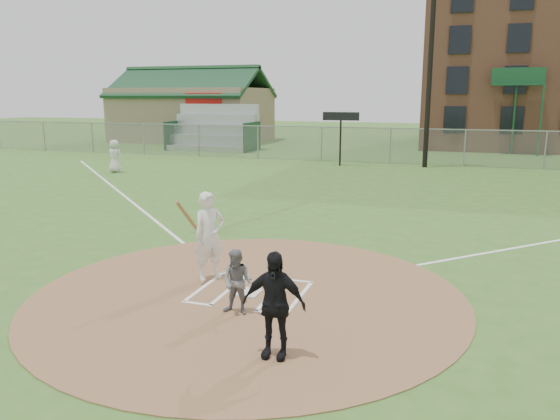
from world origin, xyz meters
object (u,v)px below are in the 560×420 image
(catcher, at_px, (237,282))
(ondeck_player, at_px, (115,156))
(batter_at_plate, at_px, (209,236))
(umpire, at_px, (274,304))
(home_plate, at_px, (247,292))

(catcher, distance_m, ondeck_player, 19.76)
(ondeck_player, xyz_separation_m, batter_at_plate, (11.61, -13.41, 0.13))
(catcher, bearing_deg, umpire, -48.19)
(catcher, distance_m, batter_at_plate, 2.05)
(batter_at_plate, bearing_deg, catcher, -50.85)
(umpire, height_order, ondeck_player, umpire)
(home_plate, xyz_separation_m, umpire, (1.34, -2.32, 0.79))
(home_plate, bearing_deg, batter_at_plate, 151.68)
(catcher, xyz_separation_m, umpire, (1.13, -1.33, 0.22))
(home_plate, relative_size, batter_at_plate, 0.26)
(home_plate, distance_m, umpire, 2.79)
(catcher, xyz_separation_m, ondeck_player, (-12.89, 14.98, 0.21))
(catcher, bearing_deg, home_plate, 103.23)
(umpire, xyz_separation_m, ondeck_player, (-14.02, 16.31, -0.01))
(home_plate, height_order, umpire, umpire)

